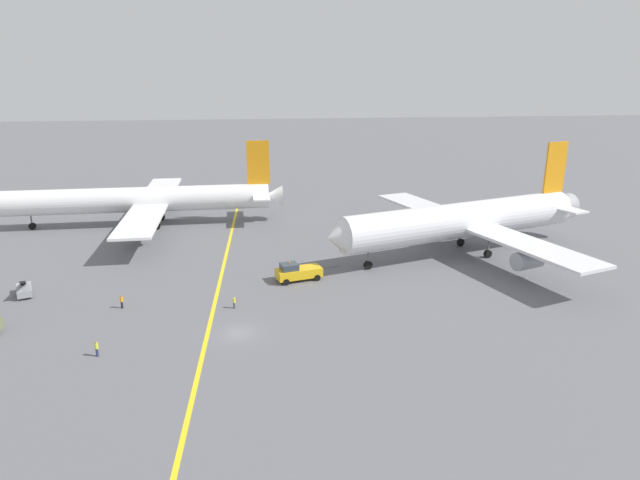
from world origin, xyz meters
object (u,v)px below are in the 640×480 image
Objects in this scene: airliner_being_pushed at (463,221)px; airliner_at_gate_left at (142,200)px; gse_belt_loader_portside at (24,290)px; ground_crew_wing_walker_right at (122,301)px; ground_crew_ramp_agent_by_cones at (234,302)px; ground_crew_marshaller_foreground at (97,348)px; pushback_tug at (297,272)px.

airliner_at_gate_left is at bearing 155.81° from airliner_being_pushed.
gse_belt_loader_portside is (-9.59, -34.14, -4.20)m from airliner_at_gate_left.
ground_crew_ramp_agent_by_cones is at bearing -7.33° from ground_crew_wing_walker_right.
airliner_being_pushed reaches higher than ground_crew_marshaller_foreground.
gse_belt_loader_portside reaches higher than ground_crew_ramp_agent_by_cones.
ground_crew_ramp_agent_by_cones is at bearing -15.45° from gse_belt_loader_portside.
airliner_at_gate_left is at bearing 96.03° from ground_crew_wing_walker_right.
airliner_being_pushed is at bearing 17.01° from ground_crew_wing_walker_right.
pushback_tug is (27.11, -33.07, -3.76)m from airliner_at_gate_left.
airliner_being_pushed is 27.43× the size of ground_crew_marshaller_foreground.
gse_belt_loader_portside is at bearing 127.32° from ground_crew_marshaller_foreground.
gse_belt_loader_portside reaches higher than ground_crew_wing_walker_right.
ground_crew_marshaller_foreground is at bearing -143.04° from ground_crew_ramp_agent_by_cones.
ground_crew_wing_walker_right is (13.82, -5.90, 0.09)m from gse_belt_loader_portside.
airliner_being_pushed is at bearing 8.44° from gse_belt_loader_portside.
pushback_tug is at bearing 45.01° from ground_crew_ramp_agent_by_cones.
airliner_being_pushed is at bearing -24.19° from airliner_at_gate_left.
ground_crew_marshaller_foreground reaches higher than ground_crew_ramp_agent_by_cones.
gse_belt_loader_portside is at bearing 164.55° from ground_crew_ramp_agent_by_cones.
airliner_at_gate_left is 60.01m from airliner_being_pushed.
pushback_tug reaches higher than ground_crew_wing_walker_right.
ground_crew_ramp_agent_by_cones is (27.92, -7.72, -0.03)m from gse_belt_loader_portside.
pushback_tug is at bearing 40.30° from ground_crew_marshaller_foreground.
pushback_tug is 5.56× the size of ground_crew_wing_walker_right.
ground_crew_wing_walker_right is 1.00× the size of ground_crew_marshaller_foreground.
ground_crew_marshaller_foreground reaches higher than ground_crew_wing_walker_right.
ground_crew_ramp_agent_by_cones is at bearing -154.64° from airliner_being_pushed.
airliner_at_gate_left reaches higher than ground_crew_marshaller_foreground.
airliner_at_gate_left is 1.15× the size of airliner_being_pushed.
ground_crew_wing_walker_right is at bearing -83.97° from airliner_at_gate_left.
airliner_being_pushed reaches higher than ground_crew_ramp_agent_by_cones.
gse_belt_loader_portside is 2.86× the size of ground_crew_marshaller_foreground.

